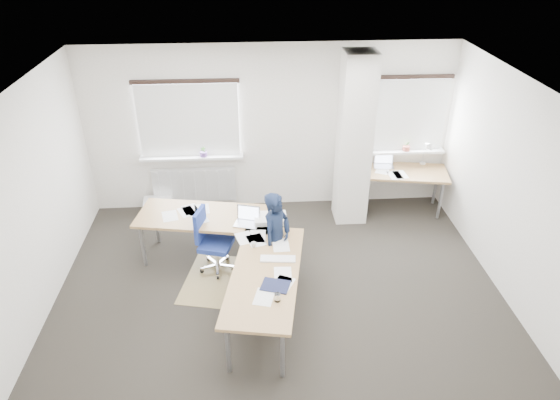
{
  "coord_description": "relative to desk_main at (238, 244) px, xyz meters",
  "views": [
    {
      "loc": [
        -0.35,
        -5.18,
        4.48
      ],
      "look_at": [
        0.06,
        0.9,
        0.97
      ],
      "focal_mm": 32.0,
      "sensor_mm": 36.0,
      "label": 1
    }
  ],
  "objects": [
    {
      "name": "desk_side",
      "position": [
        2.8,
        1.9,
        -0.01
      ],
      "size": [
        1.5,
        0.93,
        1.22
      ],
      "rotation": [
        0.0,
        0.0,
        -0.17
      ],
      "color": "#9F7B44",
      "rests_on": "ground"
    },
    {
      "name": "desk_main",
      "position": [
        0.0,
        0.0,
        0.0
      ],
      "size": [
        2.4,
        2.98,
        0.96
      ],
      "rotation": [
        0.0,
        0.0,
        -0.17
      ],
      "color": "#9F7B44",
      "rests_on": "ground"
    },
    {
      "name": "floor_mat",
      "position": [
        -0.09,
        0.07,
        -0.69
      ],
      "size": [
        1.56,
        1.4,
        0.01
      ],
      "primitive_type": "cube",
      "rotation": [
        0.0,
        0.0,
        -0.21
      ],
      "color": "#968151",
      "rests_on": "ground"
    },
    {
      "name": "ground",
      "position": [
        0.54,
        -0.27,
        -0.69
      ],
      "size": [
        6.0,
        6.0,
        0.0
      ],
      "primitive_type": "plane",
      "color": "#292421",
      "rests_on": "ground"
    },
    {
      "name": "room_shell",
      "position": [
        0.72,
        0.19,
        1.05
      ],
      "size": [
        6.04,
        5.04,
        2.82
      ],
      "color": "silver",
      "rests_on": "ground"
    },
    {
      "name": "task_chair",
      "position": [
        -0.35,
        0.39,
        -0.42
      ],
      "size": [
        0.54,
        0.53,
        0.97
      ],
      "rotation": [
        0.0,
        0.0,
        -0.28
      ],
      "color": "navy",
      "rests_on": "ground"
    },
    {
      "name": "person",
      "position": [
        0.52,
        0.06,
        0.0
      ],
      "size": [
        0.57,
        0.6,
        1.39
      ],
      "primitive_type": "imported",
      "rotation": [
        0.0,
        0.0,
        0.92
      ],
      "color": "black",
      "rests_on": "ground"
    },
    {
      "name": "white_crate",
      "position": [
        -1.39,
        1.98,
        -0.55
      ],
      "size": [
        0.5,
        0.37,
        0.28
      ],
      "primitive_type": "cube",
      "rotation": [
        0.0,
        0.0,
        0.1
      ],
      "color": "white",
      "rests_on": "ground"
    }
  ]
}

